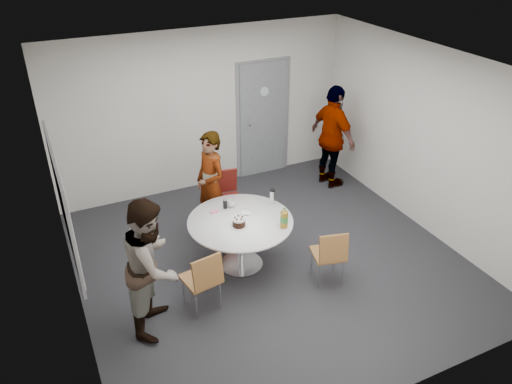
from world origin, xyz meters
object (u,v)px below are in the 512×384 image
person_left (152,265)px  person_main (211,185)px  whiteboard (63,203)px  table (242,226)px  chair_far (226,193)px  chair_near_left (204,277)px  person_right (333,137)px  door (263,119)px  chair_near_right (330,253)px

person_left → person_main: bearing=-10.1°
whiteboard → person_main: 2.27m
table → chair_far: table is taller
chair_far → chair_near_left: bearing=69.0°
chair_near_left → person_right: person_right is taller
person_left → person_right: size_ratio=0.93×
person_left → person_right: (3.66, 2.03, 0.07)m
door → chair_near_left: bearing=-126.5°
chair_far → person_main: person_main is taller
door → person_left: size_ratio=1.28×
person_left → person_right: person_right is taller
door → whiteboard: (-3.56, -2.28, 0.42)m
door → table: size_ratio=1.53×
door → chair_far: (-1.27, -1.33, -0.50)m
person_main → chair_near_right: bearing=14.3°
table → person_left: bearing=-157.0°
whiteboard → chair_near_left: (1.31, -0.76, -0.94)m
door → person_right: bearing=-48.2°
whiteboard → person_main: size_ratio=1.19×
table → person_right: 2.76m
chair_far → person_left: bearing=55.7°
person_left → door: bearing=-13.7°
whiteboard → chair_far: bearing=22.6°
person_main → person_left: size_ratio=0.96×
whiteboard → chair_near_right: size_ratio=2.33×
table → chair_far: (0.21, 1.08, -0.09)m
person_right → table: bearing=115.6°
table → person_left: person_left is taller
whiteboard → person_left: 1.19m
whiteboard → chair_near_left: bearing=-30.0°
chair_near_right → person_main: size_ratio=0.51×
chair_near_left → person_right: bearing=24.6°
whiteboard → chair_near_left: 1.78m
chair_near_left → chair_far: size_ratio=0.97×
chair_near_right → whiteboard: bearing=175.7°
door → person_right: (0.85, -0.95, -0.13)m
chair_near_right → chair_near_left: bearing=-173.4°
door → person_right: 1.28m
door → chair_near_right: bearing=-101.1°
chair_near_right → person_left: person_left is taller
door → chair_near_right: 3.35m
door → whiteboard: size_ratio=1.12×
table → chair_near_left: (-0.78, -0.63, -0.11)m
table → chair_near_right: table is taller
chair_far → chair_near_right: bearing=117.0°
chair_near_left → chair_near_right: bearing=-16.7°
table → person_left: (-1.34, -0.57, 0.21)m
door → person_main: 2.14m
chair_near_left → chair_far: chair_far is taller
person_right → person_left: bearing=112.5°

